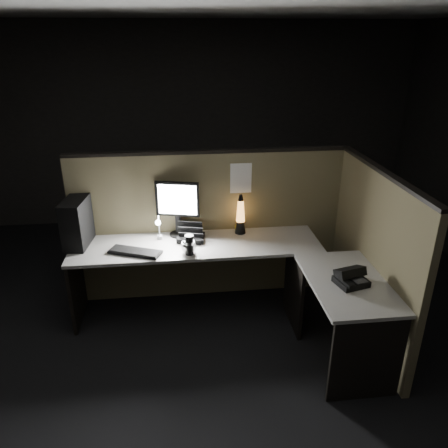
{
  "coord_description": "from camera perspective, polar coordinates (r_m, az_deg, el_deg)",
  "views": [
    {
      "loc": [
        -0.31,
        -3.04,
        2.52
      ],
      "look_at": [
        0.08,
        0.35,
        1.03
      ],
      "focal_mm": 35.0,
      "sensor_mm": 36.0,
      "label": 1
    }
  ],
  "objects": [
    {
      "name": "lava_lamp",
      "position": [
        4.21,
        2.17,
        0.88
      ],
      "size": [
        0.11,
        0.11,
        0.39
      ],
      "color": "black",
      "rests_on": "desk"
    },
    {
      "name": "desk_phone",
      "position": [
        3.55,
        16.17,
        -6.74
      ],
      "size": [
        0.27,
        0.27,
        0.14
      ],
      "rotation": [
        0.0,
        0.0,
        0.25
      ],
      "color": "black",
      "rests_on": "desk"
    },
    {
      "name": "clip_lamp",
      "position": [
        4.07,
        -8.52,
        -0.48
      ],
      "size": [
        0.05,
        0.2,
        0.25
      ],
      "color": "silver",
      "rests_on": "desk"
    },
    {
      "name": "mouse",
      "position": [
        3.96,
        -4.46,
        -3.08
      ],
      "size": [
        0.1,
        0.09,
        0.03
      ],
      "primitive_type": "ellipsoid",
      "rotation": [
        0.0,
        0.0,
        0.4
      ],
      "color": "black",
      "rests_on": "desk"
    },
    {
      "name": "desk",
      "position": [
        3.85,
        1.65,
        -6.63
      ],
      "size": [
        2.6,
        1.6,
        0.73
      ],
      "color": "#B5B2AA",
      "rests_on": "ground"
    },
    {
      "name": "partition_back",
      "position": [
        4.36,
        -1.92,
        -0.37
      ],
      "size": [
        2.66,
        0.06,
        1.5
      ],
      "primitive_type": "cube",
      "color": "#6A6343",
      "rests_on": "ground"
    },
    {
      "name": "floor",
      "position": [
        3.96,
        -0.59,
        -15.91
      ],
      "size": [
        6.0,
        6.0,
        0.0
      ],
      "primitive_type": "plane",
      "color": "black",
      "rests_on": "ground"
    },
    {
      "name": "room_shell",
      "position": [
        3.18,
        -0.71,
        7.21
      ],
      "size": [
        6.0,
        6.0,
        6.0
      ],
      "color": "silver",
      "rests_on": "ground"
    },
    {
      "name": "figurine",
      "position": [
        4.29,
        1.73,
        -0.38
      ],
      "size": [
        0.05,
        0.05,
        0.05
      ],
      "primitive_type": "sphere",
      "color": "gold",
      "rests_on": "desk"
    },
    {
      "name": "partition_right",
      "position": [
        3.96,
        18.78,
        -4.3
      ],
      "size": [
        0.06,
        1.66,
        1.5
      ],
      "primitive_type": "cube",
      "color": "#6A6343",
      "rests_on": "ground"
    },
    {
      "name": "travel_mug",
      "position": [
        3.84,
        -4.55,
        -2.73
      ],
      "size": [
        0.08,
        0.08,
        0.18
      ],
      "primitive_type": "cylinder",
      "color": "black",
      "rests_on": "desk"
    },
    {
      "name": "steel_mug",
      "position": [
        3.89,
        -4.65,
        -3.03
      ],
      "size": [
        0.15,
        0.15,
        0.1
      ],
      "primitive_type": "imported",
      "rotation": [
        0.0,
        0.0,
        0.16
      ],
      "color": "silver",
      "rests_on": "desk"
    },
    {
      "name": "pc_tower",
      "position": [
        4.18,
        -18.61,
        0.25
      ],
      "size": [
        0.24,
        0.44,
        0.44
      ],
      "primitive_type": "cube",
      "rotation": [
        0.0,
        0.0,
        -0.12
      ],
      "color": "black",
      "rests_on": "desk"
    },
    {
      "name": "monitor",
      "position": [
        4.14,
        -6.1,
        2.68
      ],
      "size": [
        0.41,
        0.18,
        0.53
      ],
      "rotation": [
        0.0,
        0.0,
        -0.25
      ],
      "color": "black",
      "rests_on": "desk"
    },
    {
      "name": "keyboard",
      "position": [
        3.96,
        -11.52,
        -3.6
      ],
      "size": [
        0.49,
        0.32,
        0.02
      ],
      "primitive_type": "cube",
      "rotation": [
        0.0,
        0.0,
        -0.39
      ],
      "color": "black",
      "rests_on": "desk"
    },
    {
      "name": "pinned_paper",
      "position": [
        4.18,
        2.22,
        5.99
      ],
      "size": [
        0.21,
        0.0,
        0.29
      ],
      "primitive_type": "cube",
      "color": "white",
      "rests_on": "partition_back"
    },
    {
      "name": "organizer",
      "position": [
        4.13,
        -4.36,
        -1.52
      ],
      "size": [
        0.28,
        0.26,
        0.18
      ],
      "rotation": [
        0.0,
        0.0,
        -0.26
      ],
      "color": "black",
      "rests_on": "desk"
    }
  ]
}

